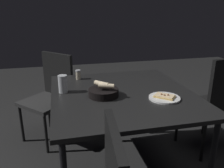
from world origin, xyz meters
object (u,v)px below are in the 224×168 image
object	(u,v)px
pizza_plate	(164,97)
pepper_shaker	(78,75)
dining_table	(122,99)
chair_far	(216,100)
bread_basket	(104,92)
beer_glass	(63,85)
chair_spare	(51,92)

from	to	relation	value
pizza_plate	pepper_shaker	bearing A→B (deg)	-137.81
dining_table	chair_far	size ratio (longest dim) A/B	1.20
bread_basket	beer_glass	bearing A→B (deg)	-118.09
beer_glass	chair_far	distance (m)	1.43
dining_table	beer_glass	world-z (taller)	beer_glass
pepper_shaker	pizza_plate	bearing A→B (deg)	42.19
pizza_plate	bread_basket	bearing A→B (deg)	-109.92
pizza_plate	chair_spare	size ratio (longest dim) A/B	0.25
dining_table	bread_basket	xyz separation A→B (m)	(0.04, -0.16, 0.09)
dining_table	bread_basket	bearing A→B (deg)	-75.15
pizza_plate	bread_basket	xyz separation A→B (m)	(-0.16, -0.43, 0.02)
chair_spare	dining_table	bearing A→B (deg)	38.02
bread_basket	chair_far	bearing A→B (deg)	95.86
beer_glass	chair_far	bearing A→B (deg)	88.11
pizza_plate	chair_spare	world-z (taller)	chair_spare
beer_glass	chair_spare	bearing A→B (deg)	-169.18
bread_basket	pepper_shaker	bearing A→B (deg)	-163.11
pizza_plate	pepper_shaker	distance (m)	0.87
pepper_shaker	bread_basket	bearing A→B (deg)	16.89
bread_basket	chair_spare	bearing A→B (deg)	-151.97
beer_glass	chair_far	world-z (taller)	chair_far
dining_table	beer_glass	xyz separation A→B (m)	(-0.12, -0.46, 0.12)
bread_basket	dining_table	bearing A→B (deg)	104.85
pizza_plate	pepper_shaker	xyz separation A→B (m)	(-0.64, -0.58, 0.03)
chair_spare	bread_basket	bearing A→B (deg)	28.03
pepper_shaker	chair_far	xyz separation A→B (m)	(0.37, 1.25, -0.23)
chair_far	chair_spare	distance (m)	1.67
pepper_shaker	chair_spare	distance (m)	0.48
bread_basket	pepper_shaker	size ratio (longest dim) A/B	2.59
bread_basket	pepper_shaker	world-z (taller)	bread_basket
dining_table	chair_spare	world-z (taller)	chair_spare
dining_table	beer_glass	distance (m)	0.49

